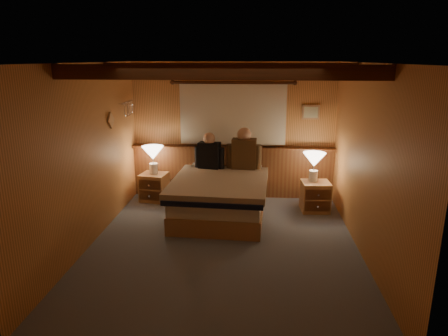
# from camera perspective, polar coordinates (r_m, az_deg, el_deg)

# --- Properties ---
(floor) EXTENTS (4.20, 4.20, 0.00)m
(floor) POSITION_cam_1_polar(r_m,az_deg,el_deg) (5.52, -0.10, -10.96)
(floor) COLOR #484C56
(floor) RESTS_ON ground
(ceiling) EXTENTS (4.20, 4.20, 0.00)m
(ceiling) POSITION_cam_1_polar(r_m,az_deg,el_deg) (4.95, -0.11, 14.81)
(ceiling) COLOR #B87B45
(ceiling) RESTS_ON wall_back
(wall_back) EXTENTS (3.60, 0.00, 3.60)m
(wall_back) POSITION_cam_1_polar(r_m,az_deg,el_deg) (7.15, 1.29, 5.33)
(wall_back) COLOR #D3894C
(wall_back) RESTS_ON floor
(wall_left) EXTENTS (0.00, 4.20, 4.20)m
(wall_left) POSITION_cam_1_polar(r_m,az_deg,el_deg) (5.54, -18.99, 1.51)
(wall_left) COLOR #D3894C
(wall_left) RESTS_ON floor
(wall_right) EXTENTS (0.00, 4.20, 4.20)m
(wall_right) POSITION_cam_1_polar(r_m,az_deg,el_deg) (5.27, 19.79, 0.75)
(wall_right) COLOR #D3894C
(wall_right) RESTS_ON floor
(wall_front) EXTENTS (3.60, 0.00, 3.60)m
(wall_front) POSITION_cam_1_polar(r_m,az_deg,el_deg) (3.12, -3.31, -8.29)
(wall_front) COLOR #D3894C
(wall_front) RESTS_ON floor
(wainscot) EXTENTS (3.60, 0.23, 0.94)m
(wainscot) POSITION_cam_1_polar(r_m,az_deg,el_deg) (7.25, 1.22, -0.33)
(wainscot) COLOR brown
(wainscot) RESTS_ON wall_back
(curtain_window) EXTENTS (2.18, 0.09, 1.11)m
(curtain_window) POSITION_cam_1_polar(r_m,az_deg,el_deg) (7.03, 1.27, 7.81)
(curtain_window) COLOR #4F2313
(curtain_window) RESTS_ON wall_back
(ceiling_beams) EXTENTS (3.60, 1.65, 0.16)m
(ceiling_beams) POSITION_cam_1_polar(r_m,az_deg,el_deg) (5.10, 0.03, 13.81)
(ceiling_beams) COLOR #4F2313
(ceiling_beams) RESTS_ON ceiling
(coat_rail) EXTENTS (0.05, 0.55, 0.24)m
(coat_rail) POSITION_cam_1_polar(r_m,az_deg,el_deg) (6.89, -13.55, 8.45)
(coat_rail) COLOR silver
(coat_rail) RESTS_ON wall_left
(framed_print) EXTENTS (0.30, 0.04, 0.25)m
(framed_print) POSITION_cam_1_polar(r_m,az_deg,el_deg) (7.13, 12.29, 7.79)
(framed_print) COLOR tan
(framed_print) RESTS_ON wall_back
(bed) EXTENTS (1.54, 1.92, 0.63)m
(bed) POSITION_cam_1_polar(r_m,az_deg,el_deg) (6.37, -0.51, -4.04)
(bed) COLOR #B27C4C
(bed) RESTS_ON floor
(nightstand_left) EXTENTS (0.50, 0.46, 0.49)m
(nightstand_left) POSITION_cam_1_polar(r_m,az_deg,el_deg) (7.20, -9.95, -2.68)
(nightstand_left) COLOR #B27C4C
(nightstand_left) RESTS_ON floor
(nightstand_right) EXTENTS (0.48, 0.43, 0.49)m
(nightstand_right) POSITION_cam_1_polar(r_m,az_deg,el_deg) (6.78, 12.91, -3.98)
(nightstand_right) COLOR #B27C4C
(nightstand_right) RESTS_ON floor
(lamp_left) EXTENTS (0.38, 0.38, 0.49)m
(lamp_left) POSITION_cam_1_polar(r_m,az_deg,el_deg) (7.06, -10.12, 1.91)
(lamp_left) COLOR silver
(lamp_left) RESTS_ON nightstand_left
(lamp_right) EXTENTS (0.37, 0.37, 0.48)m
(lamp_right) POSITION_cam_1_polar(r_m,az_deg,el_deg) (6.66, 12.75, 0.93)
(lamp_right) COLOR silver
(lamp_right) RESTS_ON nightstand_right
(person_left) EXTENTS (0.52, 0.26, 0.64)m
(person_left) POSITION_cam_1_polar(r_m,az_deg,el_deg) (6.80, -2.11, 2.08)
(person_left) COLOR black
(person_left) RESTS_ON bed
(person_right) EXTENTS (0.60, 0.26, 0.73)m
(person_right) POSITION_cam_1_polar(r_m,az_deg,el_deg) (6.77, 2.88, 2.35)
(person_right) COLOR #4C351E
(person_right) RESTS_ON bed
(duffel_bag) EXTENTS (0.49, 0.35, 0.33)m
(duffel_bag) POSITION_cam_1_polar(r_m,az_deg,el_deg) (6.76, -5.74, -4.65)
(duffel_bag) COLOR black
(duffel_bag) RESTS_ON floor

